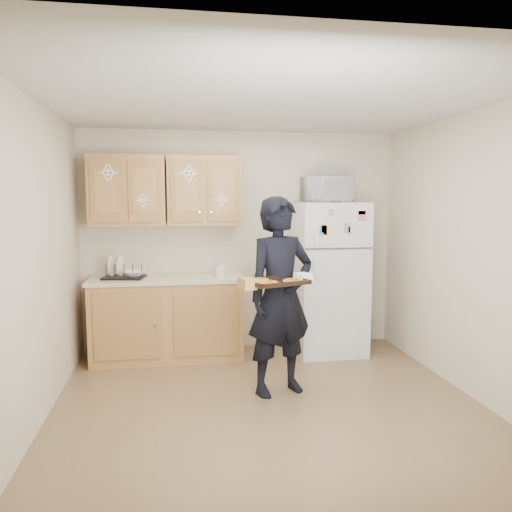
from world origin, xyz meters
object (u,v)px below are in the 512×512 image
(refrigerator, at_px, (328,278))
(baking_tray, at_px, (276,282))
(person, at_px, (280,296))
(dish_rack, at_px, (124,270))
(microwave, at_px, (327,190))

(refrigerator, xyz_separation_m, baking_tray, (-0.89, -1.38, 0.21))
(refrigerator, distance_m, baking_tray, 1.66)
(person, relative_size, baking_tray, 3.71)
(baking_tray, xyz_separation_m, dish_rack, (-1.36, 1.42, -0.07))
(baking_tray, distance_m, dish_rack, 1.96)
(microwave, bearing_deg, dish_rack, 172.05)
(refrigerator, xyz_separation_m, person, (-0.79, -1.10, 0.03))
(person, bearing_deg, refrigerator, 35.01)
(baking_tray, bearing_deg, person, 51.63)
(baking_tray, bearing_deg, dish_rack, 114.55)
(person, xyz_separation_m, baking_tray, (-0.10, -0.28, 0.18))
(refrigerator, relative_size, microwave, 3.41)
(person, height_order, microwave, microwave)
(dish_rack, bearing_deg, person, -37.95)
(person, xyz_separation_m, microwave, (0.74, 1.05, 0.96))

